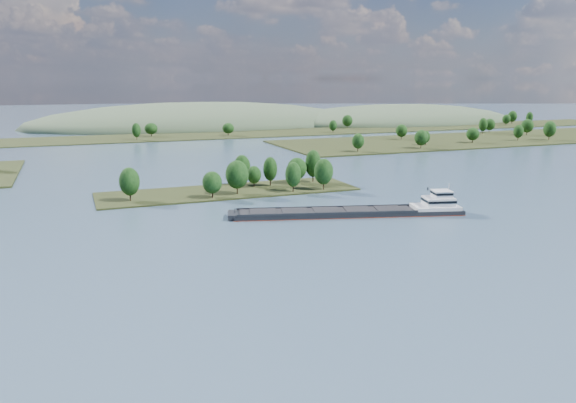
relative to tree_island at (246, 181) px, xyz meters
name	(u,v)px	position (x,y,z in m)	size (l,w,h in m)	color
ground	(283,230)	(-6.77, -58.66, -4.35)	(1800.00, 1800.00, 0.00)	#3C5768
tree_island	(246,181)	(0.00, 0.00, 0.00)	(100.00, 30.05, 14.96)	black
right_bank	(492,138)	(225.08, 120.88, -3.26)	(320.00, 90.00, 14.98)	black
back_shoreline	(162,137)	(1.30, 221.11, -3.71)	(900.00, 60.00, 14.04)	black
hill_east	(399,122)	(253.23, 291.34, -4.35)	(260.00, 140.00, 36.00)	#3E5138
hill_west	(200,125)	(53.23, 321.34, -4.35)	(320.00, 160.00, 44.00)	#3E5138
cargo_barge	(363,211)	(24.03, -50.85, -3.04)	(76.29, 28.88, 10.36)	black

